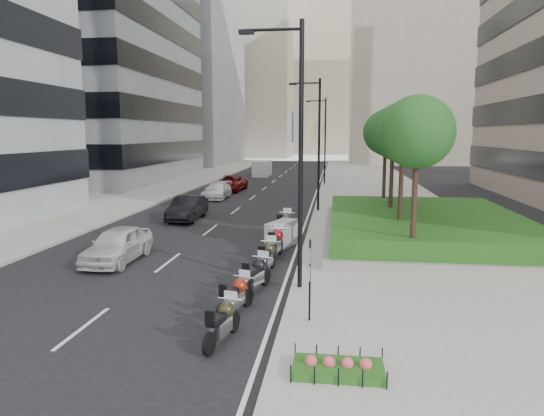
% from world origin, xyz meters
% --- Properties ---
extents(ground, '(160.00, 160.00, 0.00)m').
position_xyz_m(ground, '(0.00, 0.00, 0.00)').
color(ground, black).
rests_on(ground, ground).
extents(sidewalk_right, '(10.00, 100.00, 0.15)m').
position_xyz_m(sidewalk_right, '(9.00, 30.00, 0.07)').
color(sidewalk_right, '#9E9B93').
rests_on(sidewalk_right, ground).
extents(sidewalk_left, '(8.00, 100.00, 0.15)m').
position_xyz_m(sidewalk_left, '(-12.00, 30.00, 0.07)').
color(sidewalk_left, '#9E9B93').
rests_on(sidewalk_left, ground).
extents(lane_edge, '(0.12, 100.00, 0.01)m').
position_xyz_m(lane_edge, '(3.70, 30.00, 0.01)').
color(lane_edge, silver).
rests_on(lane_edge, ground).
extents(lane_centre, '(0.12, 100.00, 0.01)m').
position_xyz_m(lane_centre, '(-1.50, 30.00, 0.01)').
color(lane_centre, silver).
rests_on(lane_centre, ground).
extents(building_grey_mid, '(22.00, 26.00, 40.00)m').
position_xyz_m(building_grey_mid, '(-24.00, 38.00, 20.00)').
color(building_grey_mid, gray).
rests_on(building_grey_mid, ground).
extents(building_grey_far, '(22.00, 26.00, 30.00)m').
position_xyz_m(building_grey_far, '(-24.00, 70.00, 15.00)').
color(building_grey_far, gray).
rests_on(building_grey_far, ground).
extents(building_cream_right, '(28.00, 24.00, 36.00)m').
position_xyz_m(building_cream_right, '(22.00, 80.00, 18.00)').
color(building_cream_right, '#B7AD93').
rests_on(building_cream_right, ground).
extents(building_cream_left, '(26.00, 24.00, 34.00)m').
position_xyz_m(building_cream_left, '(-18.00, 100.00, 17.00)').
color(building_cream_left, '#B7AD93').
rests_on(building_cream_left, ground).
extents(building_cream_centre, '(30.00, 24.00, 38.00)m').
position_xyz_m(building_cream_centre, '(2.00, 120.00, 19.00)').
color(building_cream_centre, '#B7AD93').
rests_on(building_cream_centre, ground).
extents(planter, '(10.00, 14.00, 0.40)m').
position_xyz_m(planter, '(10.00, 10.00, 0.35)').
color(planter, gray).
rests_on(planter, sidewalk_right).
extents(hedge, '(9.40, 13.40, 0.80)m').
position_xyz_m(hedge, '(10.00, 10.00, 0.95)').
color(hedge, '#184B15').
rests_on(hedge, planter).
extents(flower_bed, '(2.00, 1.00, 0.20)m').
position_xyz_m(flower_bed, '(5.60, -5.00, 0.25)').
color(flower_bed, '#184B15').
rests_on(flower_bed, sidewalk_right).
extents(tree_0, '(2.80, 2.80, 6.30)m').
position_xyz_m(tree_0, '(8.50, 4.00, 5.42)').
color(tree_0, '#332319').
rests_on(tree_0, planter).
extents(tree_1, '(2.80, 2.80, 6.30)m').
position_xyz_m(tree_1, '(8.50, 8.00, 5.42)').
color(tree_1, '#332319').
rests_on(tree_1, planter).
extents(tree_2, '(2.80, 2.80, 6.30)m').
position_xyz_m(tree_2, '(8.50, 12.00, 5.42)').
color(tree_2, '#332319').
rests_on(tree_2, planter).
extents(tree_3, '(2.80, 2.80, 6.30)m').
position_xyz_m(tree_3, '(8.50, 16.00, 5.42)').
color(tree_3, '#332319').
rests_on(tree_3, planter).
extents(lamp_post_0, '(2.34, 0.45, 9.00)m').
position_xyz_m(lamp_post_0, '(4.14, 1.00, 5.07)').
color(lamp_post_0, black).
rests_on(lamp_post_0, ground).
extents(lamp_post_1, '(2.34, 0.45, 9.00)m').
position_xyz_m(lamp_post_1, '(4.14, 18.00, 5.07)').
color(lamp_post_1, black).
rests_on(lamp_post_1, ground).
extents(lamp_post_2, '(2.34, 0.45, 9.00)m').
position_xyz_m(lamp_post_2, '(4.14, 36.00, 5.07)').
color(lamp_post_2, black).
rests_on(lamp_post_2, ground).
extents(parking_sign, '(0.06, 0.32, 2.50)m').
position_xyz_m(parking_sign, '(4.80, -2.00, 1.46)').
color(parking_sign, black).
rests_on(parking_sign, ground).
extents(motorcycle_0, '(0.72, 2.06, 1.04)m').
position_xyz_m(motorcycle_0, '(2.63, -3.42, 0.55)').
color(motorcycle_0, black).
rests_on(motorcycle_0, ground).
extents(motorcycle_1, '(0.89, 2.02, 1.04)m').
position_xyz_m(motorcycle_1, '(2.55, -1.38, 0.56)').
color(motorcycle_1, black).
rests_on(motorcycle_1, ground).
extents(motorcycle_2, '(0.89, 2.19, 1.12)m').
position_xyz_m(motorcycle_2, '(2.82, 0.74, 0.60)').
color(motorcycle_2, black).
rests_on(motorcycle_2, ground).
extents(motorcycle_3, '(0.79, 2.37, 1.18)m').
position_xyz_m(motorcycle_3, '(2.89, 2.96, 0.63)').
color(motorcycle_3, black).
rests_on(motorcycle_3, ground).
extents(motorcycle_4, '(0.83, 2.48, 1.23)m').
position_xyz_m(motorcycle_4, '(2.94, 5.28, 0.66)').
color(motorcycle_4, black).
rests_on(motorcycle_4, ground).
extents(motorcycle_5, '(1.47, 2.20, 1.24)m').
position_xyz_m(motorcycle_5, '(2.96, 7.46, 0.62)').
color(motorcycle_5, black).
rests_on(motorcycle_5, ground).
extents(motorcycle_6, '(0.82, 2.46, 1.23)m').
position_xyz_m(motorcycle_6, '(2.83, 9.73, 0.66)').
color(motorcycle_6, black).
rests_on(motorcycle_6, ground).
extents(car_a, '(1.78, 4.37, 1.49)m').
position_xyz_m(car_a, '(-3.64, 3.84, 0.74)').
color(car_a, silver).
rests_on(car_a, ground).
extents(car_b, '(1.63, 4.54, 1.49)m').
position_xyz_m(car_b, '(-3.73, 13.94, 0.74)').
color(car_b, black).
rests_on(car_b, ground).
extents(car_c, '(1.86, 4.55, 1.32)m').
position_xyz_m(car_c, '(-4.32, 23.99, 0.66)').
color(car_c, white).
rests_on(car_c, ground).
extents(car_d, '(2.69, 5.41, 1.47)m').
position_xyz_m(car_d, '(-4.40, 29.27, 0.74)').
color(car_d, maroon).
rests_on(car_d, ground).
extents(delivery_van, '(1.90, 4.70, 1.95)m').
position_xyz_m(delivery_van, '(-3.81, 45.40, 0.91)').
color(delivery_van, silver).
rests_on(delivery_van, ground).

